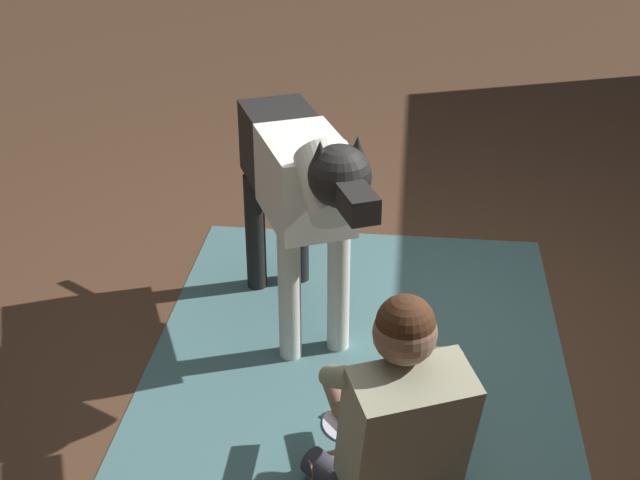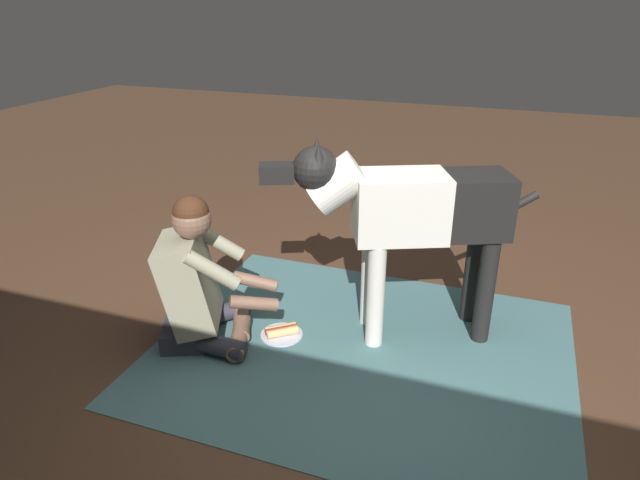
% 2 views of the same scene
% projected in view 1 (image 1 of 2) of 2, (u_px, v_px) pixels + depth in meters
% --- Properties ---
extents(ground_plane, '(15.68, 15.68, 0.00)m').
position_uv_depth(ground_plane, '(398.00, 347.00, 3.98)').
color(ground_plane, '#503524').
extents(area_rug, '(2.26, 1.84, 0.01)m').
position_uv_depth(area_rug, '(358.00, 353.00, 3.94)').
color(area_rug, '#476F71').
rests_on(area_rug, ground).
extents(person_sitting_on_floor, '(0.73, 0.62, 0.88)m').
position_uv_depth(person_sitting_on_floor, '(399.00, 427.00, 2.96)').
color(person_sitting_on_floor, '#31323F').
rests_on(person_sitting_on_floor, ground).
extents(large_dog, '(1.41, 0.72, 1.16)m').
position_uv_depth(large_dog, '(301.00, 183.00, 3.75)').
color(large_dog, white).
rests_on(large_dog, ground).
extents(hot_dog_on_plate, '(0.25, 0.25, 0.06)m').
position_uv_depth(hot_dog_on_plate, '(353.00, 420.00, 3.50)').
color(hot_dog_on_plate, silver).
rests_on(hot_dog_on_plate, ground).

